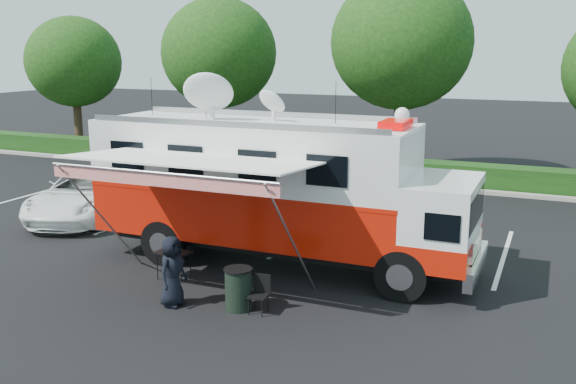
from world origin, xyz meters
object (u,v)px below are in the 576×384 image
at_px(white_suv, 88,217).
at_px(folding_table, 173,253).
at_px(trash_bin, 238,289).
at_px(command_truck, 277,188).

relative_size(white_suv, folding_table, 6.13).
relative_size(white_suv, trash_bin, 5.91).
bearing_deg(white_suv, command_truck, -30.59).
xyz_separation_m(white_suv, folding_table, (6.13, -4.00, 0.67)).
xyz_separation_m(white_suv, trash_bin, (8.52, -5.08, 0.48)).
xyz_separation_m(command_truck, white_suv, (-8.08, 1.92, -2.10)).
height_order(white_suv, folding_table, white_suv).
xyz_separation_m(command_truck, trash_bin, (0.44, -3.15, -1.62)).
bearing_deg(command_truck, trash_bin, -81.97).
bearing_deg(command_truck, white_suv, 166.60).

